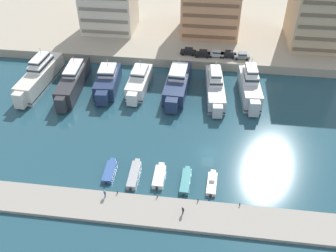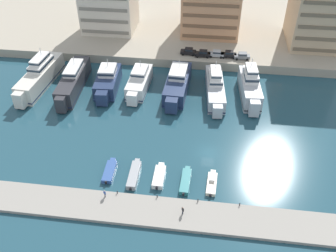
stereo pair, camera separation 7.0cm
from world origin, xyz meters
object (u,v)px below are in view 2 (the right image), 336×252
at_px(yacht_charcoal_left, 73,81).
at_px(motorboat_teal_center_left, 186,181).
at_px(yacht_navy_center, 177,84).
at_px(car_black_center_left, 229,54).
at_px(car_black_left, 203,53).
at_px(pedestrian_near_edge, 183,210).
at_px(yacht_silver_mid_right, 250,87).
at_px(yacht_silver_center_right, 215,87).
at_px(pedestrian_mid_deck, 105,193).
at_px(motorboat_grey_left, 134,174).
at_px(yacht_white_center_left, 139,82).
at_px(yacht_navy_mid_left, 108,81).
at_px(yacht_ivory_far_left, 40,76).
at_px(motorboat_cream_center, 212,183).
at_px(motorboat_white_mid_left, 159,176).
at_px(car_silver_mid_left, 216,53).
at_px(car_black_far_left, 188,51).
at_px(car_grey_center, 242,56).
at_px(motorboat_blue_far_left, 110,171).

relative_size(yacht_charcoal_left, motorboat_teal_center_left, 3.03).
distance_m(yacht_navy_center, car_black_center_left, 18.86).
height_order(yacht_charcoal_left, car_black_left, yacht_charcoal_left).
bearing_deg(pedestrian_near_edge, yacht_silver_mid_right, 71.82).
relative_size(yacht_silver_center_right, pedestrian_mid_deck, 12.38).
bearing_deg(motorboat_grey_left, pedestrian_mid_deck, -123.19).
xyz_separation_m(yacht_white_center_left, yacht_silver_center_right, (18.30, -0.19, 0.17)).
relative_size(yacht_navy_mid_left, yacht_silver_mid_right, 0.90).
xyz_separation_m(yacht_navy_center, yacht_silver_mid_right, (17.06, 0.07, 0.49)).
xyz_separation_m(yacht_ivory_far_left, yacht_silver_center_right, (42.64, 1.21, -0.50)).
height_order(yacht_navy_mid_left, motorboat_cream_center, yacht_navy_mid_left).
bearing_deg(car_black_left, yacht_charcoal_left, -151.77).
distance_m(motorboat_white_mid_left, car_silver_mid_left, 44.43).
relative_size(car_black_far_left, car_black_center_left, 0.99).
distance_m(yacht_ivory_far_left, motorboat_grey_left, 40.11).
distance_m(yacht_silver_mid_right, motorboat_cream_center, 30.58).
height_order(motorboat_white_mid_left, pedestrian_near_edge, pedestrian_near_edge).
relative_size(yacht_silver_mid_right, car_grey_center, 4.10).
bearing_deg(pedestrian_near_edge, pedestrian_mid_deck, 172.12).
bearing_deg(motorboat_cream_center, yacht_silver_mid_right, 75.47).
xyz_separation_m(motorboat_white_mid_left, car_black_far_left, (1.50, 43.81, 2.83)).
bearing_deg(car_black_far_left, motorboat_teal_center_left, -85.66).
bearing_deg(yacht_white_center_left, motorboat_cream_center, -57.50).
height_order(motorboat_teal_center_left, car_black_left, car_black_left).
xyz_separation_m(yacht_silver_mid_right, car_black_center_left, (-5.01, 14.41, 0.60)).
distance_m(yacht_white_center_left, motorboat_grey_left, 29.54).
distance_m(motorboat_blue_far_left, motorboat_grey_left, 4.69).
height_order(yacht_silver_mid_right, motorboat_blue_far_left, yacht_silver_mid_right).
xyz_separation_m(yacht_ivory_far_left, car_grey_center, (49.20, 15.47, 0.63)).
bearing_deg(car_black_far_left, yacht_white_center_left, -125.70).
distance_m(yacht_navy_mid_left, motorboat_teal_center_left, 35.84).
bearing_deg(motorboat_white_mid_left, car_silver_mid_left, 78.35).
relative_size(yacht_silver_mid_right, motorboat_cream_center, 2.75).
xyz_separation_m(yacht_white_center_left, car_silver_mid_left, (18.11, 14.45, 1.30)).
distance_m(yacht_white_center_left, yacht_silver_center_right, 18.30).
bearing_deg(pedestrian_near_edge, motorboat_blue_far_left, 150.46).
xyz_separation_m(motorboat_cream_center, car_grey_center, (6.14, 43.46, 2.93)).
xyz_separation_m(yacht_silver_center_right, pedestrian_mid_deck, (-17.60, -34.83, -0.65)).
bearing_deg(motorboat_cream_center, yacht_charcoal_left, 141.68).
xyz_separation_m(yacht_ivory_far_left, yacht_silver_mid_right, (50.71, 1.52, 0.02)).
relative_size(motorboat_blue_far_left, motorboat_white_mid_left, 1.01).
bearing_deg(motorboat_blue_far_left, motorboat_white_mid_left, -1.27).
xyz_separation_m(yacht_ivory_far_left, yacht_white_center_left, (24.34, 1.40, -0.67)).
distance_m(motorboat_grey_left, car_silver_mid_left, 45.74).
relative_size(yacht_silver_center_right, motorboat_blue_far_left, 3.02).
bearing_deg(motorboat_teal_center_left, motorboat_white_mid_left, 173.36).
distance_m(motorboat_teal_center_left, car_black_far_left, 44.59).
bearing_deg(motorboat_cream_center, yacht_navy_mid_left, 132.77).
xyz_separation_m(yacht_silver_mid_right, car_grey_center, (-1.51, 13.95, 0.60)).
xyz_separation_m(yacht_ivory_far_left, car_black_center_left, (45.70, 15.93, 0.63)).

